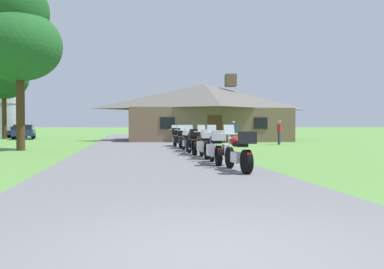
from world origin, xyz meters
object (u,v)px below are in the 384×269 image
at_px(bystander_red_shirt_beside_signpost, 279,131).
at_px(tree_left_near, 20,36).
at_px(motorcycle_white_fifth_in_row, 186,140).
at_px(parked_navy_sedan_far_left, 21,132).
at_px(bystander_blue_shirt_near_lodge, 233,131).
at_px(parked_navy_suv_far_left, 24,131).
at_px(motorcycle_red_third_in_row, 205,144).
at_px(metal_silo_distant, 4,100).
at_px(motorcycle_black_fourth_in_row, 193,142).
at_px(motorcycle_blue_second_in_row, 216,148).
at_px(tree_left_far, 4,73).
at_px(motorcycle_green_farthest_in_row, 175,137).
at_px(motorcycle_white_sixth_in_row, 181,138).
at_px(motorcycle_red_nearest_to_camera, 239,151).

height_order(bystander_red_shirt_beside_signpost, tree_left_near, tree_left_near).
height_order(motorcycle_white_fifth_in_row, parked_navy_sedan_far_left, motorcycle_white_fifth_in_row).
bearing_deg(bystander_blue_shirt_near_lodge, parked_navy_suv_far_left, -17.27).
distance_m(bystander_blue_shirt_near_lodge, parked_navy_sedan_far_left, 25.62).
bearing_deg(parked_navy_sedan_far_left, motorcycle_red_third_in_row, -63.33).
distance_m(motorcycle_red_third_in_row, metal_silo_distant, 37.67).
xyz_separation_m(motorcycle_black_fourth_in_row, metal_silo_distant, (-16.65, 31.36, 3.64)).
relative_size(motorcycle_black_fourth_in_row, parked_navy_suv_far_left, 0.43).
relative_size(motorcycle_blue_second_in_row, bystander_red_shirt_beside_signpost, 1.24).
bearing_deg(tree_left_far, motorcycle_black_fourth_in_row, -59.26).
bearing_deg(motorcycle_green_farthest_in_row, motorcycle_white_fifth_in_row, -85.84).
bearing_deg(parked_navy_sedan_far_left, tree_left_near, -74.40).
xyz_separation_m(motorcycle_green_farthest_in_row, tree_left_near, (-8.47, -2.03, 5.43)).
height_order(motorcycle_black_fourth_in_row, bystander_red_shirt_beside_signpost, bystander_red_shirt_beside_signpost).
xyz_separation_m(motorcycle_blue_second_in_row, parked_navy_sedan_far_left, (-14.33, 33.59, 0.03)).
relative_size(bystander_blue_shirt_near_lodge, tree_left_near, 0.19).
distance_m(metal_silo_distant, parked_navy_sedan_far_left, 4.91).
distance_m(bystander_blue_shirt_near_lodge, tree_left_far, 24.24).
bearing_deg(tree_left_near, motorcycle_black_fourth_in_row, -31.27).
relative_size(motorcycle_black_fourth_in_row, bystander_red_shirt_beside_signpost, 1.23).
height_order(motorcycle_white_sixth_in_row, parked_navy_suv_far_left, parked_navy_suv_far_left).
bearing_deg(motorcycle_blue_second_in_row, tree_left_near, 134.51).
height_order(tree_left_far, metal_silo_distant, tree_left_far).
height_order(motorcycle_blue_second_in_row, metal_silo_distant, metal_silo_distant).
bearing_deg(bystander_blue_shirt_near_lodge, motorcycle_red_third_in_row, 87.03).
xyz_separation_m(motorcycle_white_sixth_in_row, tree_left_near, (-8.53, 0.26, 5.45)).
xyz_separation_m(motorcycle_black_fourth_in_row, parked_navy_suv_far_left, (-12.72, 23.86, 0.17)).
distance_m(tree_left_near, parked_navy_suv_far_left, 19.93).
bearing_deg(bystander_red_shirt_beside_signpost, motorcycle_green_farthest_in_row, 138.37).
bearing_deg(bystander_red_shirt_beside_signpost, motorcycle_white_sixth_in_row, 153.14).
xyz_separation_m(motorcycle_red_third_in_row, motorcycle_green_farthest_in_row, (-0.11, 9.32, 0.01)).
distance_m(motorcycle_red_nearest_to_camera, motorcycle_green_farthest_in_row, 13.86).
bearing_deg(motorcycle_red_nearest_to_camera, metal_silo_distant, 110.19).
bearing_deg(tree_left_far, metal_silo_distant, 105.88).
relative_size(bystander_blue_shirt_near_lodge, parked_navy_suv_far_left, 0.34).
height_order(tree_left_near, parked_navy_suv_far_left, tree_left_near).
xyz_separation_m(motorcycle_red_third_in_row, parked_navy_suv_far_left, (-12.86, 26.02, 0.17)).
height_order(motorcycle_black_fourth_in_row, parked_navy_sedan_far_left, motorcycle_black_fourth_in_row).
xyz_separation_m(tree_left_far, parked_navy_suv_far_left, (2.10, -1.06, -5.68)).
bearing_deg(motorcycle_green_farthest_in_row, bystander_blue_shirt_near_lodge, 49.04).
distance_m(motorcycle_white_fifth_in_row, tree_left_near, 10.44).
relative_size(motorcycle_white_fifth_in_row, metal_silo_distant, 0.25).
distance_m(motorcycle_black_fourth_in_row, motorcycle_white_sixth_in_row, 4.86).
relative_size(motorcycle_blue_second_in_row, motorcycle_white_sixth_in_row, 1.00).
xyz_separation_m(parked_navy_suv_far_left, parked_navy_sedan_far_left, (-1.56, 5.15, -0.13)).
bearing_deg(metal_silo_distant, bystander_red_shirt_beside_signpost, -42.24).
relative_size(motorcycle_green_farthest_in_row, tree_left_near, 0.23).
distance_m(motorcycle_red_third_in_row, parked_navy_sedan_far_left, 34.35).
bearing_deg(parked_navy_suv_far_left, motorcycle_blue_second_in_row, -74.96).
bearing_deg(motorcycle_black_fourth_in_row, motorcycle_blue_second_in_row, -89.36).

